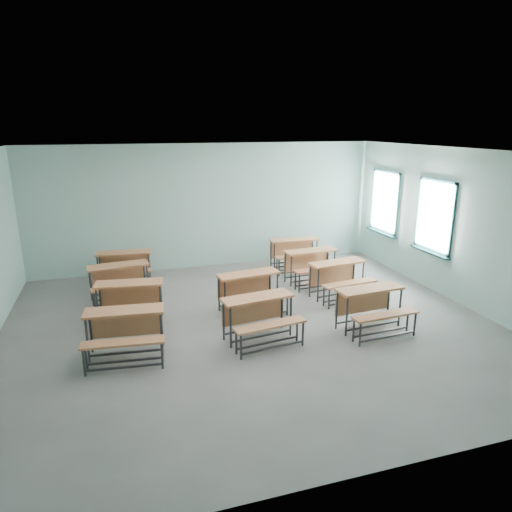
# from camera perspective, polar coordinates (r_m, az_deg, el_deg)

# --- Properties ---
(room) EXTENTS (9.04, 8.04, 3.24)m
(room) POSITION_cam_1_polar(r_m,az_deg,el_deg) (8.19, -0.00, 1.65)
(room) COLOR gray
(room) RESTS_ON ground
(desk_unit_r0c0) EXTENTS (1.33, 0.97, 0.78)m
(desk_unit_r0c0) POSITION_cam_1_polar(r_m,az_deg,el_deg) (7.67, -16.11, -8.56)
(desk_unit_r0c0) COLOR #AF673F
(desk_unit_r0c0) RESTS_ON ground
(desk_unit_r0c1) EXTENTS (1.36, 1.00, 0.78)m
(desk_unit_r0c1) POSITION_cam_1_polar(r_m,az_deg,el_deg) (7.93, 0.54, -7.06)
(desk_unit_r0c1) COLOR #AF673F
(desk_unit_r0c1) RESTS_ON ground
(desk_unit_r0c2) EXTENTS (1.31, 0.94, 0.78)m
(desk_unit_r0c2) POSITION_cam_1_polar(r_m,az_deg,el_deg) (8.58, 14.39, -5.73)
(desk_unit_r0c2) COLOR #AF673F
(desk_unit_r0c2) RESTS_ON ground
(desk_unit_r1c0) EXTENTS (1.35, 1.00, 0.78)m
(desk_unit_r1c0) POSITION_cam_1_polar(r_m,az_deg,el_deg) (8.92, -15.57, -4.98)
(desk_unit_r1c0) COLOR #AF673F
(desk_unit_r1c0) RESTS_ON ground
(desk_unit_r1c1) EXTENTS (1.35, 1.00, 0.78)m
(desk_unit_r1c1) POSITION_cam_1_polar(r_m,az_deg,el_deg) (9.13, -0.67, -3.85)
(desk_unit_r1c1) COLOR #AF673F
(desk_unit_r1c1) RESTS_ON ground
(desk_unit_r1c2) EXTENTS (1.35, 0.99, 0.78)m
(desk_unit_r1c2) POSITION_cam_1_polar(r_m,az_deg,el_deg) (10.03, 10.44, -2.27)
(desk_unit_r1c2) COLOR #AF673F
(desk_unit_r1c2) RESTS_ON ground
(desk_unit_r2c0) EXTENTS (1.35, 1.00, 0.78)m
(desk_unit_r2c0) POSITION_cam_1_polar(r_m,az_deg,el_deg) (10.09, -16.69, -2.59)
(desk_unit_r2c0) COLOR #AF673F
(desk_unit_r2c0) RESTS_ON ground
(desk_unit_r2c2) EXTENTS (1.31, 0.93, 0.78)m
(desk_unit_r2c2) POSITION_cam_1_polar(r_m,az_deg,el_deg) (10.85, 7.06, -0.71)
(desk_unit_r2c2) COLOR #AF673F
(desk_unit_r2c2) RESTS_ON ground
(desk_unit_r3c0) EXTENTS (1.33, 0.97, 0.78)m
(desk_unit_r3c0) POSITION_cam_1_polar(r_m,az_deg,el_deg) (11.06, -16.20, -0.91)
(desk_unit_r3c0) COLOR #AF673F
(desk_unit_r3c0) RESTS_ON ground
(desk_unit_r3c2) EXTENTS (1.30, 0.92, 0.78)m
(desk_unit_r3c2) POSITION_cam_1_polar(r_m,az_deg,el_deg) (11.86, 4.93, 0.81)
(desk_unit_r3c2) COLOR #AF673F
(desk_unit_r3c2) RESTS_ON ground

